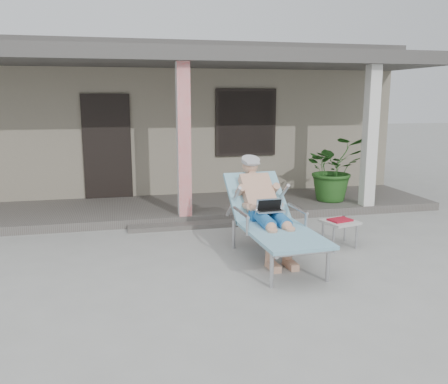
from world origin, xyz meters
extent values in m
plane|color=#9E9E99|center=(0.00, 0.00, 0.00)|extent=(60.00, 60.00, 0.00)
cube|color=gray|center=(0.00, 6.50, 1.50)|extent=(10.00, 5.00, 3.00)
cube|color=#474442|center=(0.00, 6.50, 3.15)|extent=(10.40, 5.40, 0.30)
cube|color=black|center=(-1.30, 3.97, 1.20)|extent=(0.95, 0.06, 2.10)
cube|color=black|center=(1.60, 3.97, 1.65)|extent=(1.20, 0.06, 1.30)
cube|color=black|center=(1.60, 3.96, 1.65)|extent=(1.32, 0.05, 1.42)
cube|color=#605B56|center=(0.00, 3.00, 0.07)|extent=(10.00, 2.00, 0.15)
cube|color=red|center=(0.00, 2.15, 1.45)|extent=(0.22, 0.22, 2.61)
cube|color=silver|center=(3.50, 2.15, 1.45)|extent=(0.22, 0.22, 2.61)
cube|color=#474442|center=(0.00, 3.00, 2.88)|extent=(10.00, 2.30, 0.24)
cube|color=#605B56|center=(0.00, 1.85, 0.04)|extent=(2.00, 0.30, 0.07)
cylinder|color=#B7B7BC|center=(0.56, -0.93, 0.21)|extent=(0.05, 0.05, 0.42)
cylinder|color=#B7B7BC|center=(1.28, -0.90, 0.21)|extent=(0.05, 0.05, 0.42)
cylinder|color=#B7B7BC|center=(0.49, 0.59, 0.21)|extent=(0.05, 0.05, 0.42)
cylinder|color=#B7B7BC|center=(1.21, 0.63, 0.21)|extent=(0.05, 0.05, 0.42)
cube|color=#B7B7BC|center=(0.90, -0.37, 0.44)|extent=(0.78, 1.42, 0.03)
cube|color=#84B4CD|center=(0.90, -0.37, 0.47)|extent=(0.89, 1.47, 0.04)
cube|color=#B7B7BC|center=(0.85, 0.64, 0.71)|extent=(0.74, 0.69, 0.56)
cube|color=#84B4CD|center=(0.85, 0.64, 0.75)|extent=(0.86, 0.78, 0.64)
cylinder|color=#A8A8AA|center=(0.84, 0.97, 1.25)|extent=(0.29, 0.29, 0.15)
cube|color=silver|center=(0.87, 0.12, 0.66)|extent=(0.39, 0.28, 0.27)
cube|color=#B9B9B4|center=(2.06, 0.37, 0.36)|extent=(0.56, 0.56, 0.04)
cylinder|color=#B7B7BC|center=(1.88, 0.19, 0.17)|extent=(0.03, 0.03, 0.35)
cylinder|color=#B7B7BC|center=(2.25, 0.19, 0.17)|extent=(0.03, 0.03, 0.35)
cylinder|color=#B7B7BC|center=(1.88, 0.56, 0.17)|extent=(0.03, 0.03, 0.35)
cylinder|color=#B7B7BC|center=(2.25, 0.56, 0.17)|extent=(0.03, 0.03, 0.35)
cube|color=#A81124|center=(2.06, 0.37, 0.40)|extent=(0.37, 0.31, 0.03)
cube|color=black|center=(2.06, 0.49, 0.39)|extent=(0.31, 0.10, 0.03)
imported|color=#26591E|center=(3.06, 2.71, 0.79)|extent=(1.22, 1.08, 1.28)
camera|label=1|loc=(-1.14, -5.87, 2.18)|focal=38.00mm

